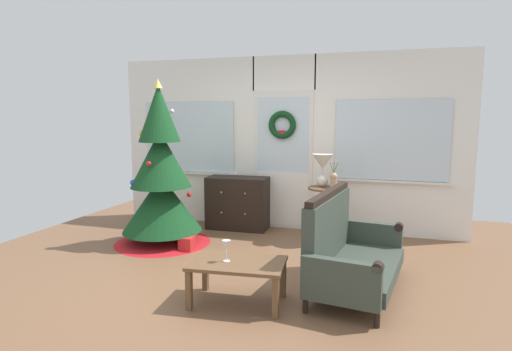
# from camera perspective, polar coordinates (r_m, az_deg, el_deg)

# --- Properties ---
(ground_plane) EXTENTS (6.76, 6.76, 0.00)m
(ground_plane) POSITION_cam_1_polar(r_m,az_deg,el_deg) (4.60, -2.71, -13.35)
(ground_plane) COLOR brown
(back_wall_with_door) EXTENTS (5.20, 0.19, 2.55)m
(back_wall_with_door) POSITION_cam_1_polar(r_m,az_deg,el_deg) (6.29, 3.74, 4.44)
(back_wall_with_door) COLOR white
(back_wall_with_door) RESTS_ON ground
(christmas_tree) EXTENTS (1.27, 1.27, 2.15)m
(christmas_tree) POSITION_cam_1_polar(r_m,az_deg,el_deg) (5.66, -12.73, -0.96)
(christmas_tree) COLOR #4C331E
(christmas_tree) RESTS_ON ground
(dresser_cabinet) EXTENTS (0.92, 0.47, 0.78)m
(dresser_cabinet) POSITION_cam_1_polar(r_m,az_deg,el_deg) (6.31, -2.50, -3.72)
(dresser_cabinet) COLOR black
(dresser_cabinet) RESTS_ON ground
(settee_sofa) EXTENTS (0.89, 1.52, 0.96)m
(settee_sofa) POSITION_cam_1_polar(r_m,az_deg,el_deg) (4.24, 12.20, -10.00)
(settee_sofa) COLOR black
(settee_sofa) RESTS_ON ground
(side_table) EXTENTS (0.50, 0.48, 0.74)m
(side_table) POSITION_cam_1_polar(r_m,az_deg,el_deg) (5.71, 9.45, -3.75)
(side_table) COLOR brown
(side_table) RESTS_ON ground
(table_lamp) EXTENTS (0.28, 0.28, 0.44)m
(table_lamp) POSITION_cam_1_polar(r_m,az_deg,el_deg) (5.68, 9.02, 1.32)
(table_lamp) COLOR silver
(table_lamp) RESTS_ON side_table
(flower_vase) EXTENTS (0.11, 0.10, 0.35)m
(flower_vase) POSITION_cam_1_polar(r_m,az_deg,el_deg) (5.58, 10.46, -0.56)
(flower_vase) COLOR tan
(flower_vase) RESTS_ON side_table
(coffee_table) EXTENTS (0.89, 0.60, 0.39)m
(coffee_table) POSITION_cam_1_polar(r_m,az_deg,el_deg) (3.86, -2.50, -12.36)
(coffee_table) COLOR brown
(coffee_table) RESTS_ON ground
(wine_glass) EXTENTS (0.08, 0.08, 0.20)m
(wine_glass) POSITION_cam_1_polar(r_m,az_deg,el_deg) (3.81, -4.03, -9.51)
(wine_glass) COLOR silver
(wine_glass) RESTS_ON coffee_table
(gift_box) EXTENTS (0.17, 0.15, 0.17)m
(gift_box) POSITION_cam_1_polar(r_m,az_deg,el_deg) (5.43, -9.35, -9.11)
(gift_box) COLOR red
(gift_box) RESTS_ON ground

